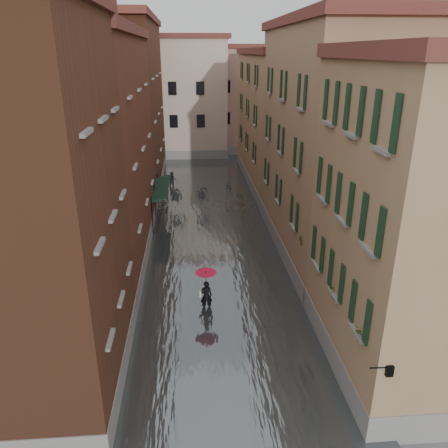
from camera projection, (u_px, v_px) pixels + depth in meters
name	position (u px, v px, depth m)	size (l,w,h in m)	color
ground	(225.00, 338.00, 19.17)	(120.00, 120.00, 0.00)	#575759
floodwater	(210.00, 226.00, 31.18)	(10.00, 60.00, 0.20)	#4E5456
building_left_near	(19.00, 221.00, 14.41)	(6.00, 8.00, 13.00)	brown
building_left_mid	(89.00, 155.00, 24.69)	(6.00, 14.00, 12.50)	brown
building_left_far	(124.00, 109.00, 38.32)	(6.00, 16.00, 14.00)	brown
building_right_near	(423.00, 229.00, 15.70)	(6.00, 8.00, 11.50)	#9E7651
building_right_mid	(331.00, 147.00, 25.62)	(6.00, 14.00, 13.00)	#997A5D
building_right_far	(280.00, 122.00, 39.80)	(6.00, 16.00, 11.50)	#9E7651
building_end_cream	(174.00, 99.00, 51.77)	(12.00, 9.00, 13.00)	beige
building_end_pink	(247.00, 101.00, 54.46)	(10.00, 9.00, 12.00)	tan
awning_near	(160.00, 195.00, 30.24)	(1.09, 3.09, 2.80)	black
awning_far	(162.00, 183.00, 32.91)	(1.09, 3.05, 2.80)	black
wall_lantern	(388.00, 370.00, 12.81)	(0.71, 0.22, 0.35)	black
window_planters	(331.00, 275.00, 17.22)	(0.59, 8.47, 0.84)	brown
pedestrian_main	(206.00, 286.00, 20.73)	(1.03, 1.03, 2.06)	black
pedestrian_far	(172.00, 180.00, 39.74)	(0.75, 0.59, 1.55)	black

